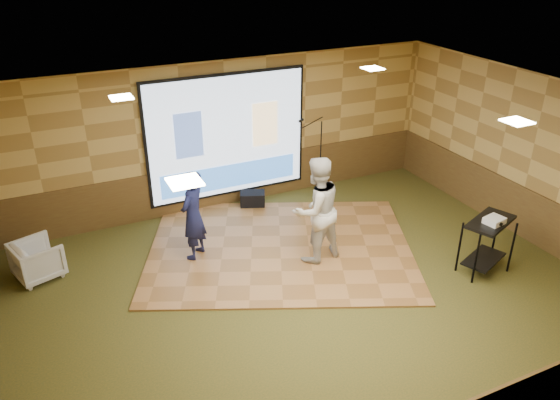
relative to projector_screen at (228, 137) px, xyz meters
name	(u,v)px	position (x,y,z in m)	size (l,w,h in m)	color
ground	(306,291)	(0.00, -3.44, -1.47)	(9.00, 9.00, 0.00)	#353B1B
room_shell	(309,171)	(0.00, -3.44, 0.62)	(9.04, 7.04, 3.02)	tan
wainscot_back	(229,182)	(0.00, 0.04, -1.00)	(9.00, 0.04, 0.95)	#52351B
wainscot_right	(519,210)	(4.48, -3.44, -1.00)	(0.04, 7.00, 0.95)	#52351B
projector_screen	(228,137)	(0.00, 0.00, 0.00)	(3.32, 0.06, 2.52)	black
downlight_nw	(121,97)	(-2.20, -1.64, 1.50)	(0.32, 0.32, 0.02)	#FFF0BF
downlight_ne	(373,68)	(2.20, -1.64, 1.50)	(0.32, 0.32, 0.02)	#FFF0BF
downlight_sw	(185,182)	(-2.20, -4.94, 1.50)	(0.32, 0.32, 0.02)	#FFF0BF
downlight_se	(517,121)	(2.20, -4.94, 1.50)	(0.32, 0.32, 0.02)	#FFF0BF
dance_floor	(280,247)	(0.18, -2.07, -1.46)	(4.67, 3.56, 0.03)	#A26D3B
player_left	(193,215)	(-1.29, -1.70, -0.64)	(0.58, 0.38, 1.60)	#151943
player_right	(316,210)	(0.57, -2.65, -0.50)	(0.91, 0.71, 1.88)	beige
av_table	(488,236)	(2.96, -4.17, -0.80)	(0.92, 0.48, 0.97)	black
projector	(494,221)	(2.93, -4.26, -0.46)	(0.30, 0.25, 0.10)	white
mic_stand	(318,172)	(1.92, -0.28, -0.98)	(0.68, 0.28, 1.74)	black
banquet_chair	(37,260)	(-3.81, -1.18, -1.15)	(0.69, 0.71, 0.65)	gray
duffel_bag	(253,199)	(0.38, -0.30, -1.32)	(0.50, 0.34, 0.31)	black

